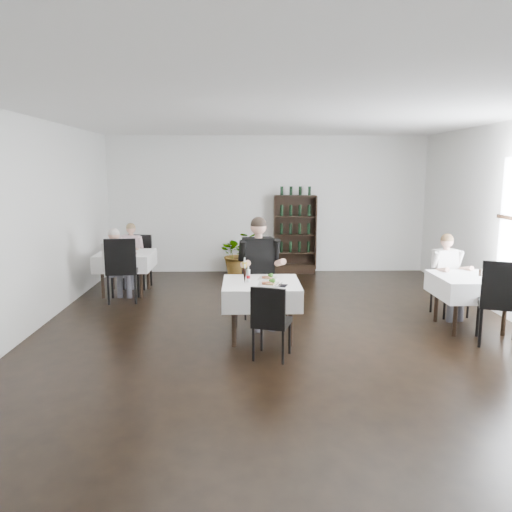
% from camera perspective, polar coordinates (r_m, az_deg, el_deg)
% --- Properties ---
extents(room_shell, '(9.00, 9.00, 9.00)m').
position_cam_1_polar(room_shell, '(6.61, 3.21, 3.20)').
color(room_shell, black).
rests_on(room_shell, ground).
extents(wine_shelf, '(0.90, 0.28, 1.75)m').
position_cam_1_polar(wine_shelf, '(11.01, 4.47, 2.40)').
color(wine_shelf, black).
rests_on(wine_shelf, ground).
extents(main_table, '(1.03, 1.03, 0.77)m').
position_cam_1_polar(main_table, '(6.75, 0.59, -4.23)').
color(main_table, black).
rests_on(main_table, ground).
extents(left_table, '(0.98, 0.98, 0.77)m').
position_cam_1_polar(left_table, '(9.44, -14.69, -0.51)').
color(left_table, black).
rests_on(left_table, ground).
extents(right_table, '(0.98, 0.98, 0.77)m').
position_cam_1_polar(right_table, '(7.75, 23.30, -3.21)').
color(right_table, black).
rests_on(right_table, ground).
extents(potted_tree, '(1.07, 1.02, 0.95)m').
position_cam_1_polar(potted_tree, '(10.87, -2.04, 0.33)').
color(potted_tree, '#1E521C').
rests_on(potted_tree, ground).
extents(main_chair_far, '(0.53, 0.53, 0.89)m').
position_cam_1_polar(main_chair_far, '(7.39, -0.26, -3.91)').
color(main_chair_far, black).
rests_on(main_chair_far, ground).
extents(main_chair_near, '(0.53, 0.53, 0.91)m').
position_cam_1_polar(main_chair_near, '(5.98, 1.65, -7.08)').
color(main_chair_near, black).
rests_on(main_chair_near, ground).
extents(left_chair_far, '(0.53, 0.53, 1.01)m').
position_cam_1_polar(left_chair_far, '(9.96, -13.30, -0.17)').
color(left_chair_far, black).
rests_on(left_chair_far, ground).
extents(left_chair_near, '(0.57, 0.57, 1.13)m').
position_cam_1_polar(left_chair_near, '(8.81, -15.08, -1.09)').
color(left_chair_near, black).
rests_on(left_chair_near, ground).
extents(right_chair_far, '(0.52, 0.52, 0.99)m').
position_cam_1_polar(right_chair_far, '(8.43, 21.07, -2.44)').
color(right_chair_far, black).
rests_on(right_chair_far, ground).
extents(right_chair_near, '(0.68, 0.68, 1.14)m').
position_cam_1_polar(right_chair_near, '(7.13, 26.23, -4.26)').
color(right_chair_near, black).
rests_on(right_chair_near, ground).
extents(diner_main, '(0.65, 0.68, 1.59)m').
position_cam_1_polar(diner_main, '(7.23, 0.42, -0.82)').
color(diner_main, '#43434B').
rests_on(diner_main, ground).
extents(diner_left_far, '(0.49, 0.51, 1.25)m').
position_cam_1_polar(diner_left_far, '(10.00, -14.12, 0.67)').
color(diner_left_far, '#43434B').
rests_on(diner_left_far, ground).
extents(diner_left_near, '(0.53, 0.55, 1.29)m').
position_cam_1_polar(diner_left_near, '(8.89, -15.63, -0.33)').
color(diner_left_near, '#43434B').
rests_on(diner_left_near, ground).
extents(diner_right_far, '(0.53, 0.56, 1.30)m').
position_cam_1_polar(diner_right_far, '(8.20, 21.05, -1.43)').
color(diner_right_far, '#43434B').
rests_on(diner_right_far, ground).
extents(plate_far, '(0.29, 0.29, 0.07)m').
position_cam_1_polar(plate_far, '(6.90, 1.36, -2.51)').
color(plate_far, white).
rests_on(plate_far, main_table).
extents(plate_near, '(0.30, 0.30, 0.08)m').
position_cam_1_polar(plate_near, '(6.54, 1.50, -3.18)').
color(plate_near, white).
rests_on(plate_near, main_table).
extents(pilsner_dark, '(0.06, 0.06, 0.27)m').
position_cam_1_polar(pilsner_dark, '(6.60, -1.30, -2.27)').
color(pilsner_dark, black).
rests_on(pilsner_dark, main_table).
extents(pilsner_lager, '(0.08, 0.08, 0.32)m').
position_cam_1_polar(pilsner_lager, '(6.76, -1.30, -1.77)').
color(pilsner_lager, gold).
rests_on(pilsner_lager, main_table).
extents(coke_bottle, '(0.05, 0.05, 0.21)m').
position_cam_1_polar(coke_bottle, '(6.70, -0.89, -2.28)').
color(coke_bottle, silver).
rests_on(coke_bottle, main_table).
extents(napkin_cutlery, '(0.25, 0.23, 0.02)m').
position_cam_1_polar(napkin_cutlery, '(6.51, 2.61, -3.36)').
color(napkin_cutlery, black).
rests_on(napkin_cutlery, main_table).
extents(pepper_mill, '(0.04, 0.04, 0.10)m').
position_cam_1_polar(pepper_mill, '(7.78, 24.24, -1.74)').
color(pepper_mill, black).
rests_on(pepper_mill, right_table).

